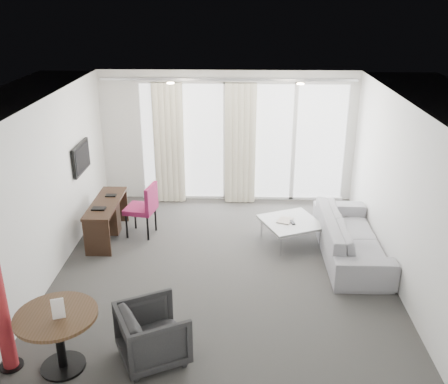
{
  "coord_description": "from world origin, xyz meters",
  "views": [
    {
      "loc": [
        0.23,
        -6.52,
        3.99
      ],
      "look_at": [
        0.0,
        0.6,
        1.1
      ],
      "focal_mm": 40.0,
      "sensor_mm": 36.0,
      "label": 1
    }
  ],
  "objects_px": {
    "desk_chair": "(140,210)",
    "round_table": "(60,341)",
    "coffee_table": "(290,232)",
    "sofa": "(351,236)",
    "red_lamp": "(2,318)",
    "desk": "(107,220)",
    "tub_armchair": "(153,334)",
    "rattan_chair_a": "(259,160)",
    "rattan_chair_b": "(323,150)"
  },
  "relations": [
    {
      "from": "coffee_table",
      "to": "rattan_chair_b",
      "type": "bearing_deg",
      "value": 73.95
    },
    {
      "from": "desk",
      "to": "red_lamp",
      "type": "xyz_separation_m",
      "value": [
        -0.32,
        -3.23,
        0.34
      ]
    },
    {
      "from": "round_table",
      "to": "rattan_chair_b",
      "type": "height_order",
      "value": "rattan_chair_b"
    },
    {
      "from": "desk_chair",
      "to": "round_table",
      "type": "distance_m",
      "value": 3.37
    },
    {
      "from": "tub_armchair",
      "to": "rattan_chair_b",
      "type": "height_order",
      "value": "rattan_chair_b"
    },
    {
      "from": "desk_chair",
      "to": "round_table",
      "type": "height_order",
      "value": "desk_chair"
    },
    {
      "from": "rattan_chair_a",
      "to": "red_lamp",
      "type": "bearing_deg",
      "value": -96.13
    },
    {
      "from": "desk",
      "to": "desk_chair",
      "type": "relative_size",
      "value": 1.51
    },
    {
      "from": "desk",
      "to": "round_table",
      "type": "bearing_deg",
      "value": -85.04
    },
    {
      "from": "tub_armchair",
      "to": "sofa",
      "type": "distance_m",
      "value": 3.75
    },
    {
      "from": "desk",
      "to": "coffee_table",
      "type": "relative_size",
      "value": 1.6
    },
    {
      "from": "red_lamp",
      "to": "sofa",
      "type": "xyz_separation_m",
      "value": [
        4.38,
        2.73,
        -0.33
      ]
    },
    {
      "from": "coffee_table",
      "to": "tub_armchair",
      "type": "bearing_deg",
      "value": -122.1
    },
    {
      "from": "round_table",
      "to": "rattan_chair_b",
      "type": "bearing_deg",
      "value": 60.67
    },
    {
      "from": "round_table",
      "to": "tub_armchair",
      "type": "bearing_deg",
      "value": 10.67
    },
    {
      "from": "rattan_chair_b",
      "to": "sofa",
      "type": "bearing_deg",
      "value": -111.51
    },
    {
      "from": "desk_chair",
      "to": "sofa",
      "type": "bearing_deg",
      "value": 0.51
    },
    {
      "from": "desk_chair",
      "to": "rattan_chair_b",
      "type": "height_order",
      "value": "desk_chair"
    },
    {
      "from": "desk",
      "to": "tub_armchair",
      "type": "xyz_separation_m",
      "value": [
        1.29,
        -3.03,
        0.01
      ]
    },
    {
      "from": "sofa",
      "to": "desk",
      "type": "bearing_deg",
      "value": 82.96
    },
    {
      "from": "rattan_chair_b",
      "to": "rattan_chair_a",
      "type": "bearing_deg",
      "value": -167.03
    },
    {
      "from": "rattan_chair_b",
      "to": "desk",
      "type": "bearing_deg",
      "value": -156.21
    },
    {
      "from": "round_table",
      "to": "red_lamp",
      "type": "bearing_deg",
      "value": -179.42
    },
    {
      "from": "round_table",
      "to": "rattan_chair_b",
      "type": "xyz_separation_m",
      "value": [
        4.01,
        7.13,
        0.06
      ]
    },
    {
      "from": "red_lamp",
      "to": "coffee_table",
      "type": "height_order",
      "value": "red_lamp"
    },
    {
      "from": "round_table",
      "to": "red_lamp",
      "type": "xyz_separation_m",
      "value": [
        -0.6,
        -0.01,
        0.31
      ]
    },
    {
      "from": "red_lamp",
      "to": "rattan_chair_b",
      "type": "relative_size",
      "value": 1.6
    },
    {
      "from": "desk",
      "to": "rattan_chair_a",
      "type": "xyz_separation_m",
      "value": [
        2.7,
        2.93,
        0.13
      ]
    },
    {
      "from": "desk_chair",
      "to": "tub_armchair",
      "type": "relative_size",
      "value": 1.26
    },
    {
      "from": "round_table",
      "to": "coffee_table",
      "type": "relative_size",
      "value": 1.02
    },
    {
      "from": "sofa",
      "to": "rattan_chair_a",
      "type": "xyz_separation_m",
      "value": [
        -1.36,
        3.43,
        0.12
      ]
    },
    {
      "from": "round_table",
      "to": "tub_armchair",
      "type": "height_order",
      "value": "round_table"
    },
    {
      "from": "red_lamp",
      "to": "sofa",
      "type": "distance_m",
      "value": 5.17
    },
    {
      "from": "sofa",
      "to": "rattan_chair_a",
      "type": "relative_size",
      "value": 2.5
    },
    {
      "from": "desk",
      "to": "rattan_chair_b",
      "type": "xyz_separation_m",
      "value": [
        4.28,
        3.9,
        0.09
      ]
    },
    {
      "from": "coffee_table",
      "to": "sofa",
      "type": "xyz_separation_m",
      "value": [
        0.92,
        -0.41,
        0.14
      ]
    },
    {
      "from": "desk_chair",
      "to": "sofa",
      "type": "relative_size",
      "value": 0.41
    },
    {
      "from": "rattan_chair_a",
      "to": "rattan_chair_b",
      "type": "distance_m",
      "value": 1.86
    },
    {
      "from": "desk_chair",
      "to": "rattan_chair_b",
      "type": "distance_m",
      "value": 5.3
    },
    {
      "from": "rattan_chair_a",
      "to": "desk",
      "type": "bearing_deg",
      "value": -112.66
    },
    {
      "from": "rattan_chair_a",
      "to": "coffee_table",
      "type": "bearing_deg",
      "value": -61.86
    },
    {
      "from": "tub_armchair",
      "to": "rattan_chair_b",
      "type": "bearing_deg",
      "value": -49.64
    },
    {
      "from": "sofa",
      "to": "red_lamp",
      "type": "bearing_deg",
      "value": 121.95
    },
    {
      "from": "desk_chair",
      "to": "round_table",
      "type": "relative_size",
      "value": 1.04
    },
    {
      "from": "desk",
      "to": "rattan_chair_a",
      "type": "bearing_deg",
      "value": 47.36
    },
    {
      "from": "desk_chair",
      "to": "red_lamp",
      "type": "xyz_separation_m",
      "value": [
        -0.88,
        -3.37,
        0.2
      ]
    },
    {
      "from": "desk_chair",
      "to": "tub_armchair",
      "type": "bearing_deg",
      "value": -66.17
    },
    {
      "from": "tub_armchair",
      "to": "sofa",
      "type": "xyz_separation_m",
      "value": [
        2.77,
        2.53,
        -0.0
      ]
    },
    {
      "from": "rattan_chair_a",
      "to": "rattan_chair_b",
      "type": "relative_size",
      "value": 1.1
    },
    {
      "from": "sofa",
      "to": "round_table",
      "type": "bearing_deg",
      "value": 125.78
    }
  ]
}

